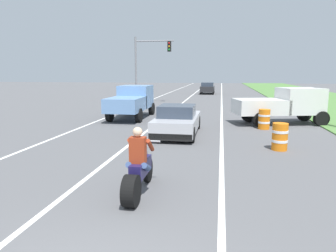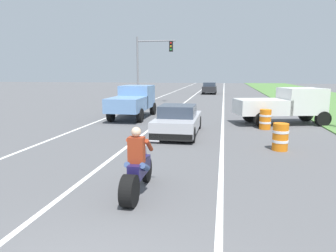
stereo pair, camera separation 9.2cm
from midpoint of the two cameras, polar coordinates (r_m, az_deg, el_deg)
lane_stripe_left_solid at (r=24.01m, az=-7.28°, el=3.01°), size 0.14×120.00×0.01m
lane_stripe_right_solid at (r=22.92m, az=10.18°, el=2.61°), size 0.14×120.00×0.01m
lane_stripe_centre_dashed at (r=23.20m, az=1.25°, el=2.84°), size 0.14×120.00×0.01m
motorcycle_with_rider at (r=7.24m, az=-5.36°, el=-8.20°), size 0.70×2.21×1.62m
sports_car_silver at (r=14.22m, az=2.04°, el=0.94°), size 1.84×4.30×1.37m
pickup_truck_left_lane_light_blue at (r=19.49m, az=-6.29°, el=4.71°), size 2.02×4.80×1.98m
pickup_truck_right_shoulder_white at (r=18.21m, az=20.72°, el=3.78°), size 5.14×3.14×1.98m
traffic_light_mast_near at (r=29.16m, az=-3.47°, el=11.99°), size 3.62×0.34×6.00m
construction_barrel_nearest at (r=12.09m, az=20.09°, el=-1.86°), size 0.58×0.58×1.00m
construction_barrel_mid at (r=16.32m, az=17.54°, el=1.19°), size 0.58×0.58×1.00m
distant_car_far_ahead at (r=41.66m, az=7.68°, el=6.93°), size 1.80×4.00×1.50m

